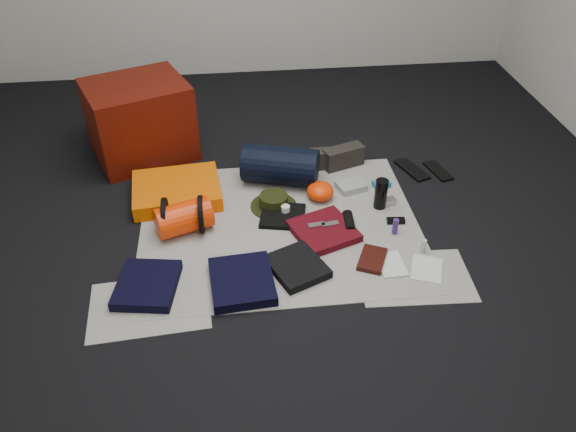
{
  "coord_description": "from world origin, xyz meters",
  "views": [
    {
      "loc": [
        -0.24,
        -2.53,
        2.02
      ],
      "look_at": [
        0.04,
        -0.04,
        0.1
      ],
      "focal_mm": 35.0,
      "sensor_mm": 36.0,
      "label": 1
    }
  ],
  "objects": [
    {
      "name": "water_bottle",
      "position": [
        0.62,
        0.12,
        0.1
      ],
      "size": [
        0.08,
        0.08,
        0.19
      ],
      "primitive_type": "cylinder",
      "rotation": [
        0.0,
        0.0,
        -0.0
      ],
      "color": "black",
      "rests_on": "newspaper_mat"
    },
    {
      "name": "hiking_boot_left",
      "position": [
        0.39,
        0.6,
        0.07
      ],
      "size": [
        0.25,
        0.1,
        0.13
      ],
      "primitive_type": "cube",
      "rotation": [
        0.0,
        0.0,
        0.02
      ],
      "color": "#28251F",
      "rests_on": "newspaper_mat"
    },
    {
      "name": "map_booklet",
      "position": [
        0.55,
        -0.4,
        0.01
      ],
      "size": [
        0.14,
        0.2,
        0.01
      ],
      "primitive_type": "cube",
      "rotation": [
        0.0,
        0.0,
        0.04
      ],
      "color": "silver",
      "rests_on": "newspaper_mat"
    },
    {
      "name": "sunglasses",
      "position": [
        0.67,
        -0.05,
        0.02
      ],
      "size": [
        0.11,
        0.05,
        0.03
      ],
      "primitive_type": "cube",
      "rotation": [
        0.0,
        0.0,
        -0.09
      ],
      "color": "black",
      "rests_on": "newspaper_mat"
    },
    {
      "name": "red_shirt",
      "position": [
        0.24,
        -0.1,
        0.03
      ],
      "size": [
        0.42,
        0.42,
        0.04
      ],
      "primitive_type": "cube",
      "rotation": [
        0.0,
        0.0,
        0.36
      ],
      "color": "#4E0810",
      "rests_on": "newspaper_mat"
    },
    {
      "name": "boonie_crown",
      "position": [
        -0.02,
        0.19,
        0.05
      ],
      "size": [
        0.17,
        0.17,
        0.07
      ],
      "primitive_type": "cylinder",
      "color": "black",
      "rests_on": "boonie_brim"
    },
    {
      "name": "map_printout",
      "position": [
        0.73,
        -0.45,
        0.01
      ],
      "size": [
        0.22,
        0.24,
        0.01
      ],
      "primitive_type": "cube",
      "rotation": [
        0.0,
        0.0,
        -0.37
      ],
      "color": "silver",
      "rests_on": "newspaper_mat"
    },
    {
      "name": "flip_flop_right",
      "position": [
        1.1,
        0.46,
        0.01
      ],
      "size": [
        0.14,
        0.26,
        0.01
      ],
      "primitive_type": "cube",
      "rotation": [
        0.0,
        0.0,
        0.24
      ],
      "color": "black",
      "rests_on": "floor"
    },
    {
      "name": "first_aid_pouch",
      "position": [
        0.48,
        0.32,
        0.03
      ],
      "size": [
        0.2,
        0.17,
        0.04
      ],
      "primitive_type": "cube",
      "rotation": [
        0.0,
        0.0,
        0.3
      ],
      "color": "gray",
      "rests_on": "newspaper_mat"
    },
    {
      "name": "key_cluster",
      "position": [
        -0.67,
        -0.51,
        0.01
      ],
      "size": [
        0.07,
        0.07,
        0.01
      ],
      "primitive_type": "cube",
      "rotation": [
        0.0,
        0.0,
        0.2
      ],
      "color": "#ABABB0",
      "rests_on": "newspaper_mat"
    },
    {
      "name": "newspaper_mat",
      "position": [
        0.0,
        0.0,
        0.0
      ],
      "size": [
        1.6,
        1.3,
        0.01
      ],
      "primitive_type": "cube",
      "color": "#B8B5AA",
      "rests_on": "floor"
    },
    {
      "name": "toiletry_clear",
      "position": [
        0.75,
        -0.32,
        0.05
      ],
      "size": [
        0.03,
        0.03,
        0.08
      ],
      "primitive_type": "cylinder",
      "rotation": [
        0.0,
        0.0,
        0.25
      ],
      "color": "#A6ABA6",
      "rests_on": "newspaper_mat"
    },
    {
      "name": "sack_strap_right",
      "position": [
        -0.44,
        0.02,
        0.11
      ],
      "size": [
        0.03,
        0.22,
        0.22
      ],
      "primitive_type": "cylinder",
      "rotation": [
        0.0,
        1.57,
        0.0
      ],
      "color": "black",
      "rests_on": "newspaper_mat"
    },
    {
      "name": "trousers_charcoal",
      "position": [
        0.05,
        -0.38,
        0.03
      ],
      "size": [
        0.36,
        0.37,
        0.05
      ],
      "primitive_type": "cube",
      "rotation": [
        0.0,
        0.0,
        0.42
      ],
      "color": "black",
      "rests_on": "newspaper_mat"
    },
    {
      "name": "speaker",
      "position": [
        0.39,
        -0.05,
        0.04
      ],
      "size": [
        0.07,
        0.16,
        0.06
      ],
      "primitive_type": "cylinder",
      "rotation": [
        1.57,
        0.0,
        -0.08
      ],
      "color": "black",
      "rests_on": "newspaper_mat"
    },
    {
      "name": "cyan_case",
      "position": [
        0.68,
        0.33,
        0.02
      ],
      "size": [
        0.12,
        0.09,
        0.03
      ],
      "primitive_type": "cube",
      "rotation": [
        0.0,
        0.0,
        0.23
      ],
      "color": "#0F6491",
      "rests_on": "newspaper_mat"
    },
    {
      "name": "floor",
      "position": [
        0.0,
        0.0,
        -0.01
      ],
      "size": [
        4.5,
        4.5,
        0.02
      ],
      "primitive_type": "cube",
      "color": "black",
      "rests_on": "ground"
    },
    {
      "name": "newspaper_sheet_front_left",
      "position": [
        -0.7,
        -0.55,
        0.0
      ],
      "size": [
        0.61,
        0.44,
        0.0
      ],
      "primitive_type": "cube",
      "rotation": [
        0.0,
        0.0,
        0.07
      ],
      "color": "#B8B5AA",
      "rests_on": "floor"
    },
    {
      "name": "orange_stuff_sack",
      "position": [
        0.27,
        0.24,
        0.06
      ],
      "size": [
        0.21,
        0.21,
        0.11
      ],
      "primitive_type": "ellipsoid",
      "rotation": [
        0.0,
        0.0,
        -0.33
      ],
      "color": "#F43204",
      "rests_on": "newspaper_mat"
    },
    {
      "name": "hiking_boot_right",
      "position": [
        0.48,
        0.6,
        0.07
      ],
      "size": [
        0.29,
        0.19,
        0.14
      ],
      "primitive_type": "cube",
      "rotation": [
        0.0,
        0.0,
        0.33
      ],
      "color": "#28251F",
      "rests_on": "newspaper_mat"
    },
    {
      "name": "trousers_navy_b",
      "position": [
        -0.24,
        -0.46,
        0.03
      ],
      "size": [
        0.34,
        0.38,
        0.06
      ],
      "primitive_type": "cube",
      "rotation": [
        0.0,
        0.0,
        0.08
      ],
      "color": "black",
      "rests_on": "newspaper_mat"
    },
    {
      "name": "energy_bar_b",
      "position": [
        0.28,
        -0.08,
        0.06
      ],
      "size": [
        0.1,
        0.05,
        0.01
      ],
      "primitive_type": "cube",
      "rotation": [
        0.0,
        0.0,
        0.14
      ],
      "color": "#ABABB0",
      "rests_on": "red_shirt"
    },
    {
      "name": "sack_strap_left",
      "position": [
        -0.64,
        0.02,
        0.11
      ],
      "size": [
        0.02,
        0.22,
        0.22
      ],
      "primitive_type": "cylinder",
      "rotation": [
        0.0,
        1.57,
        0.0
      ],
      "color": "black",
      "rests_on": "newspaper_mat"
    },
    {
      "name": "trousers_navy_a",
      "position": [
        -0.72,
        -0.43,
        0.03
      ],
      "size": [
        0.34,
        0.38,
        0.05
      ],
      "primitive_type": "cube",
      "rotation": [
        0.0,
        0.0,
        -0.16
      ],
      "color": "black",
      "rests_on": "newspaper_mat"
    },
    {
      "name": "sleeping_pad",
      "position": [
        -0.6,
        0.36,
        0.05
      ],
      "size": [
        0.56,
        0.48,
        0.1
      ],
      "primitive_type": "cube",
      "rotation": [
        0.0,
        0.0,
        0.1
      ],
      "color": "#F46402",
      "rests_on": "newspaper_mat"
    },
    {
      "name": "compact_camera",
      "position": [
        0.68,
        0.14,
        0.02
      ],
      "size": [
        0.1,
        0.07,
        0.04
      ],
      "primitive_type": "cube",
      "rotation": [
        0.0,
        0.0,
        0.2
      ],
      "color": "#ABABB0",
      "rests_on": "newspaper_mat"
    },
    {
      "name": "black_tshirt",
      "position": [
        0.02,
        0.07,
        0.02
      ],
      "size": [
        0.3,
        0.29,
        0.03
      ],
      "primitive_type": "cube",
      "rotation": [
        0.0,
        0.0,
        -0.21
      ],
      "color": "black",
      "rests_on": "newspaper_mat"
    },
    {
      "name": "paperback_book",
      "position": [
        0.46,
        -0.36,
        0.02
      ],
      "size": [
        0.2,
        0.24,
        0.03
      ],
      "primitive_type": "cube",
      "rotation": [
        0.0,
        0.0,
        -0.44
      ],
      "color": "black",
      "rests_on": "newspaper_mat"
    },
    {
      "name": "newspaper_sheet_front_right",
      "position": [
        0.65,
        -0.5,
        0.0
      ],
      "size": [
        0.6,
        0.43,
        0.0
      ],
      "primitive_type": "cube",
      "rotation": [
        0.0,
        0.0,
        -0.05
      ],
      "color": "#B8B5AA",
      "rests_on": "floor"
    },
    {
      "name": "stuff_sack",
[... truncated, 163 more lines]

